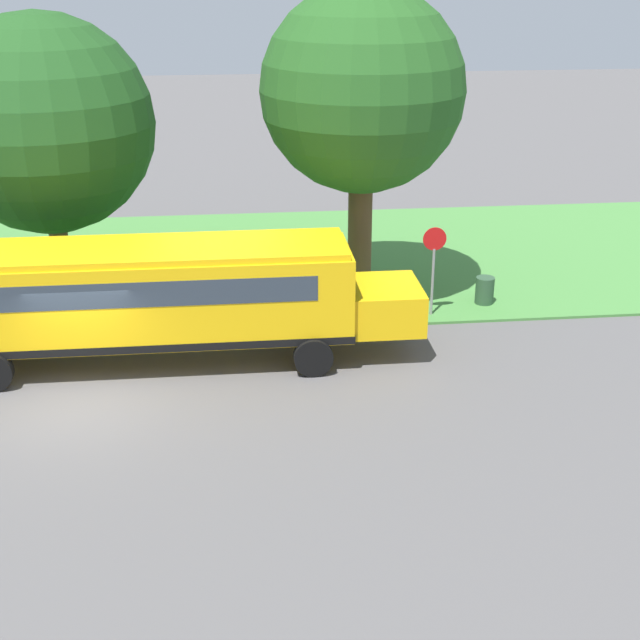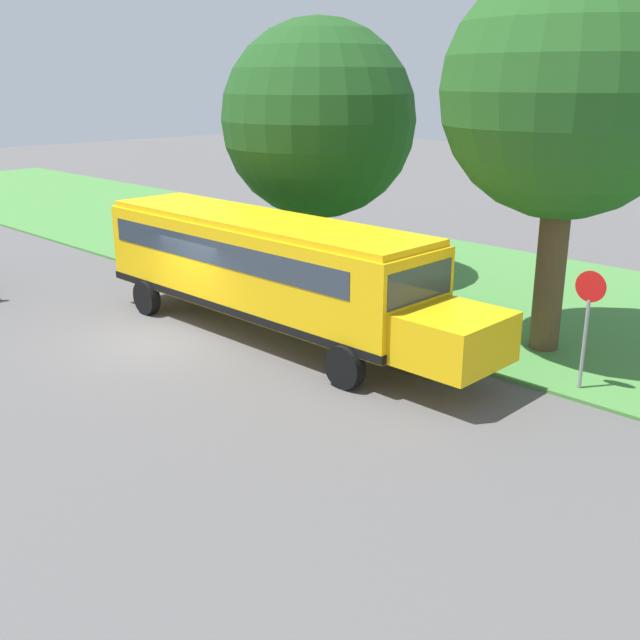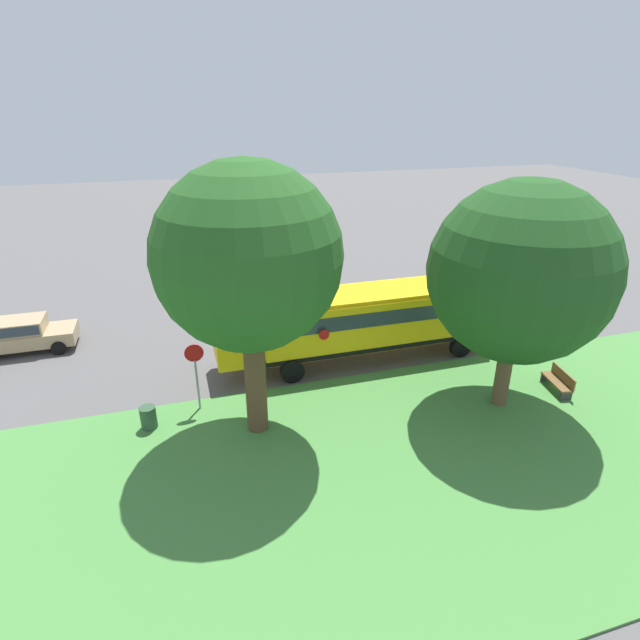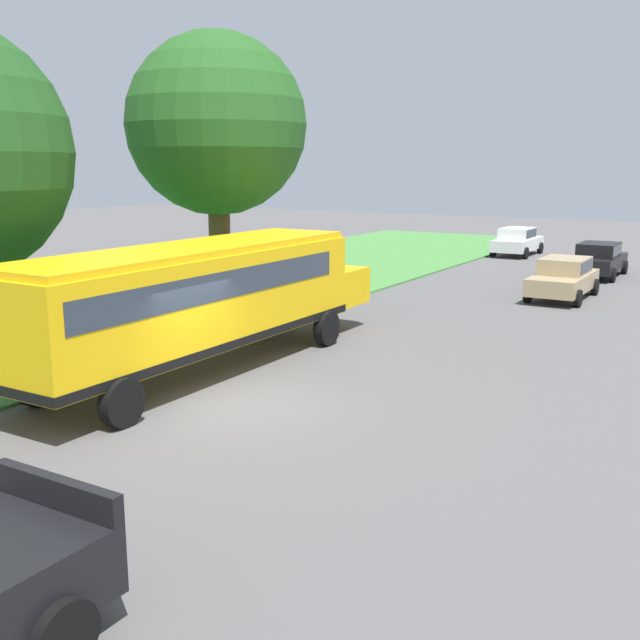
{
  "view_description": "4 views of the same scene",
  "coord_description": "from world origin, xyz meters",
  "px_view_note": "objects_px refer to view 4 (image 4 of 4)",
  "views": [
    {
      "loc": [
        19.16,
        3.67,
        10.05
      ],
      "look_at": [
        -0.45,
        5.79,
        1.79
      ],
      "focal_mm": 50.0,
      "sensor_mm": 36.0,
      "label": 1
    },
    {
      "loc": [
        10.32,
        16.13,
        6.6
      ],
      "look_at": [
        -0.87,
        5.15,
        1.53
      ],
      "focal_mm": 42.0,
      "sensor_mm": 36.0,
      "label": 2
    },
    {
      "loc": [
        -21.13,
        9.81,
        10.63
      ],
      "look_at": [
        -2.17,
        4.05,
        1.99
      ],
      "focal_mm": 28.0,
      "sensor_mm": 36.0,
      "label": 3
    },
    {
      "loc": [
        9.41,
        -12.15,
        5.06
      ],
      "look_at": [
        -0.24,
        3.88,
        1.15
      ],
      "focal_mm": 42.0,
      "sensor_mm": 36.0,
      "label": 4
    }
  ],
  "objects_px": {
    "school_bus": "(201,295)",
    "car_tan_nearest": "(564,276)",
    "stop_sign": "(296,262)",
    "oak_tree_roadside_mid": "(216,127)",
    "trash_bin": "(306,289)",
    "car_black_middle": "(599,258)",
    "car_white_furthest": "(517,240)"
  },
  "relations": [
    {
      "from": "school_bus",
      "to": "car_tan_nearest",
      "type": "xyz_separation_m",
      "value": [
        5.15,
        15.13,
        -1.05
      ]
    },
    {
      "from": "car_black_middle",
      "to": "stop_sign",
      "type": "height_order",
      "value": "stop_sign"
    },
    {
      "from": "stop_sign",
      "to": "car_black_middle",
      "type": "bearing_deg",
      "value": 62.08
    },
    {
      "from": "car_black_middle",
      "to": "trash_bin",
      "type": "xyz_separation_m",
      "value": [
        -8.12,
        -12.16,
        -0.43
      ]
    },
    {
      "from": "school_bus",
      "to": "car_black_middle",
      "type": "distance_m",
      "value": 22.34
    },
    {
      "from": "car_white_furthest",
      "to": "oak_tree_roadside_mid",
      "type": "height_order",
      "value": "oak_tree_roadside_mid"
    },
    {
      "from": "oak_tree_roadside_mid",
      "to": "stop_sign",
      "type": "relative_size",
      "value": 3.38
    },
    {
      "from": "school_bus",
      "to": "trash_bin",
      "type": "bearing_deg",
      "value": 107.28
    },
    {
      "from": "car_tan_nearest",
      "to": "oak_tree_roadside_mid",
      "type": "xyz_separation_m",
      "value": [
        -9.24,
        -9.28,
        5.36
      ]
    },
    {
      "from": "car_tan_nearest",
      "to": "car_black_middle",
      "type": "xyz_separation_m",
      "value": [
        0.0,
        6.57,
        0.0
      ]
    },
    {
      "from": "car_white_furthest",
      "to": "trash_bin",
      "type": "xyz_separation_m",
      "value": [
        -2.52,
        -18.43,
        -0.43
      ]
    },
    {
      "from": "stop_sign",
      "to": "oak_tree_roadside_mid",
      "type": "bearing_deg",
      "value": -134.35
    },
    {
      "from": "car_black_middle",
      "to": "car_tan_nearest",
      "type": "bearing_deg",
      "value": -90.0
    },
    {
      "from": "oak_tree_roadside_mid",
      "to": "car_white_furthest",
      "type": "bearing_deg",
      "value": 80.64
    },
    {
      "from": "car_tan_nearest",
      "to": "car_black_middle",
      "type": "height_order",
      "value": "same"
    },
    {
      "from": "oak_tree_roadside_mid",
      "to": "trash_bin",
      "type": "xyz_separation_m",
      "value": [
        1.12,
        3.69,
        -5.79
      ]
    },
    {
      "from": "car_tan_nearest",
      "to": "school_bus",
      "type": "bearing_deg",
      "value": -108.8
    },
    {
      "from": "school_bus",
      "to": "car_white_furthest",
      "type": "xyz_separation_m",
      "value": [
        -0.45,
        27.97,
        -1.05
      ]
    },
    {
      "from": "car_black_middle",
      "to": "car_white_furthest",
      "type": "relative_size",
      "value": 1.0
    },
    {
      "from": "car_tan_nearest",
      "to": "car_black_middle",
      "type": "bearing_deg",
      "value": 90.0
    },
    {
      "from": "trash_bin",
      "to": "car_tan_nearest",
      "type": "bearing_deg",
      "value": 34.52
    },
    {
      "from": "car_tan_nearest",
      "to": "stop_sign",
      "type": "xyz_separation_m",
      "value": [
        -7.4,
        -7.39,
        0.86
      ]
    },
    {
      "from": "school_bus",
      "to": "car_black_middle",
      "type": "height_order",
      "value": "school_bus"
    },
    {
      "from": "car_white_furthest",
      "to": "oak_tree_roadside_mid",
      "type": "xyz_separation_m",
      "value": [
        -3.64,
        -22.11,
        5.36
      ]
    },
    {
      "from": "car_tan_nearest",
      "to": "trash_bin",
      "type": "bearing_deg",
      "value": -145.48
    },
    {
      "from": "car_tan_nearest",
      "to": "car_white_furthest",
      "type": "height_order",
      "value": "same"
    },
    {
      "from": "car_black_middle",
      "to": "car_white_furthest",
      "type": "bearing_deg",
      "value": 131.79
    },
    {
      "from": "car_white_furthest",
      "to": "car_tan_nearest",
      "type": "bearing_deg",
      "value": -66.43
    },
    {
      "from": "school_bus",
      "to": "stop_sign",
      "type": "distance_m",
      "value": 8.07
    },
    {
      "from": "car_black_middle",
      "to": "car_white_furthest",
      "type": "xyz_separation_m",
      "value": [
        -5.6,
        6.26,
        0.0
      ]
    },
    {
      "from": "school_bus",
      "to": "car_white_furthest",
      "type": "distance_m",
      "value": 28.0
    },
    {
      "from": "car_tan_nearest",
      "to": "trash_bin",
      "type": "distance_m",
      "value": 9.87
    }
  ]
}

